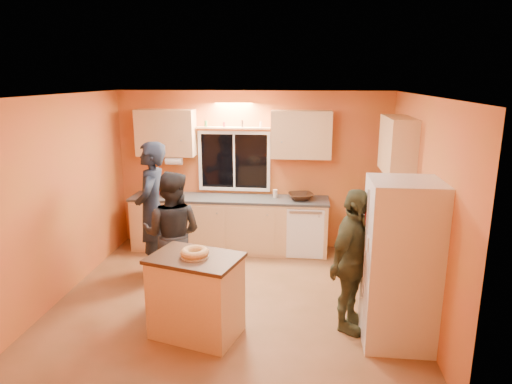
# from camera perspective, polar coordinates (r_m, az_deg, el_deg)

# --- Properties ---
(ground) EXTENTS (4.50, 4.50, 0.00)m
(ground) POSITION_cam_1_polar(r_m,az_deg,el_deg) (6.15, -2.63, -13.02)
(ground) COLOR brown
(ground) RESTS_ON ground
(room_shell) EXTENTS (4.54, 4.04, 2.61)m
(room_shell) POSITION_cam_1_polar(r_m,az_deg,el_deg) (5.98, -1.07, 2.70)
(room_shell) COLOR #D35A36
(room_shell) RESTS_ON ground
(back_counter) EXTENTS (4.23, 0.62, 0.90)m
(back_counter) POSITION_cam_1_polar(r_m,az_deg,el_deg) (7.53, -0.61, -4.06)
(back_counter) COLOR tan
(back_counter) RESTS_ON ground
(right_counter) EXTENTS (0.62, 1.84, 0.90)m
(right_counter) POSITION_cam_1_polar(r_m,az_deg,el_deg) (6.45, 15.60, -7.81)
(right_counter) COLOR tan
(right_counter) RESTS_ON ground
(refrigerator) EXTENTS (0.72, 0.70, 1.80)m
(refrigerator) POSITION_cam_1_polar(r_m,az_deg,el_deg) (5.09, 17.58, -8.55)
(refrigerator) COLOR silver
(refrigerator) RESTS_ON ground
(island) EXTENTS (1.10, 0.89, 0.93)m
(island) POSITION_cam_1_polar(r_m,az_deg,el_deg) (5.20, -7.49, -12.67)
(island) COLOR tan
(island) RESTS_ON ground
(bundt_pastry) EXTENTS (0.31, 0.31, 0.09)m
(bundt_pastry) POSITION_cam_1_polar(r_m,az_deg,el_deg) (4.99, -7.68, -7.51)
(bundt_pastry) COLOR tan
(bundt_pastry) RESTS_ON island
(person_left) EXTENTS (0.52, 0.74, 1.95)m
(person_left) POSITION_cam_1_polar(r_m,az_deg,el_deg) (6.64, -12.87, -2.21)
(person_left) COLOR black
(person_left) RESTS_ON ground
(person_center) EXTENTS (0.84, 0.67, 1.66)m
(person_center) POSITION_cam_1_polar(r_m,az_deg,el_deg) (6.03, -10.42, -5.21)
(person_center) COLOR black
(person_center) RESTS_ON ground
(person_right) EXTENTS (0.82, 1.04, 1.65)m
(person_right) POSITION_cam_1_polar(r_m,az_deg,el_deg) (5.23, 11.97, -8.47)
(person_right) COLOR #2F3421
(person_right) RESTS_ON ground
(mixing_bowl) EXTENTS (0.47, 0.47, 0.10)m
(mixing_bowl) POSITION_cam_1_polar(r_m,az_deg,el_deg) (7.34, 5.59, -0.55)
(mixing_bowl) COLOR #321B10
(mixing_bowl) RESTS_ON back_counter
(utensil_crock) EXTENTS (0.14, 0.14, 0.17)m
(utensil_crock) POSITION_cam_1_polar(r_m,az_deg,el_deg) (7.66, -11.15, 0.13)
(utensil_crock) COLOR beige
(utensil_crock) RESTS_ON back_counter
(potted_plant) EXTENTS (0.31, 0.29, 0.27)m
(potted_plant) POSITION_cam_1_polar(r_m,az_deg,el_deg) (6.20, 15.59, -2.97)
(potted_plant) COLOR gray
(potted_plant) RESTS_ON right_counter
(red_box) EXTENTS (0.16, 0.12, 0.07)m
(red_box) POSITION_cam_1_polar(r_m,az_deg,el_deg) (7.04, 14.66, -1.72)
(red_box) COLOR maroon
(red_box) RESTS_ON right_counter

